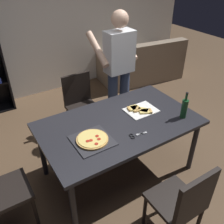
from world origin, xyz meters
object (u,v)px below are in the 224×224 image
person_serving_pizza (118,68)px  couch (141,66)px  wine_bottle (184,108)px  pepperoni_pizza_on_tray (92,140)px  chair_near_camera (183,201)px  dining_table (119,127)px  chair_far_side (81,101)px  kitchen_scissors (135,135)px

person_serving_pizza → couch: bearing=40.9°
wine_bottle → pepperoni_pizza_on_tray: bearing=170.7°
pepperoni_pizza_on_tray → wine_bottle: wine_bottle is taller
chair_near_camera → pepperoni_pizza_on_tray: (-0.40, 0.88, 0.25)m
dining_table → wine_bottle: 0.75m
dining_table → chair_far_side: chair_far_side is taller
wine_bottle → chair_far_side: bearing=117.0°
chair_far_side → pepperoni_pizza_on_tray: (-0.40, -1.13, 0.25)m
couch → pepperoni_pizza_on_tray: 3.15m
pepperoni_pizza_on_tray → kitchen_scissors: (0.41, -0.16, -0.01)m
chair_far_side → wine_bottle: wine_bottle is taller
person_serving_pizza → wine_bottle: (0.16, -1.09, -0.13)m
chair_near_camera → couch: size_ratio=0.50×
dining_table → person_serving_pizza: (0.50, 0.78, 0.32)m
chair_far_side → kitchen_scissors: 1.32m
dining_table → kitchen_scissors: 0.30m
person_serving_pizza → pepperoni_pizza_on_tray: size_ratio=4.63×
dining_table → wine_bottle: (0.67, -0.30, 0.19)m
chair_near_camera → wine_bottle: 1.03m
pepperoni_pizza_on_tray → wine_bottle: 1.09m
couch → pepperoni_pizza_on_tray: bearing=-137.4°
dining_table → chair_far_side: (0.00, 1.00, -0.17)m
chair_near_camera → pepperoni_pizza_on_tray: chair_near_camera is taller
wine_bottle → kitchen_scissors: wine_bottle is taller
couch → wine_bottle: 2.66m
chair_near_camera → person_serving_pizza: person_serving_pizza is taller
couch → wine_bottle: wine_bottle is taller
chair_near_camera → kitchen_scissors: bearing=89.5°
chair_far_side → kitchen_scissors: bearing=-89.7°
chair_far_side → kitchen_scissors: chair_far_side is taller
couch → kitchen_scissors: couch is taller
pepperoni_pizza_on_tray → wine_bottle: bearing=-9.3°
couch → person_serving_pizza: size_ratio=1.02×
chair_near_camera → person_serving_pizza: (0.50, 1.79, 0.49)m
chair_far_side → couch: chair_far_side is taller
chair_near_camera → couch: chair_near_camera is taller
dining_table → person_serving_pizza: 0.98m
dining_table → person_serving_pizza: person_serving_pizza is taller
couch → dining_table: bearing=-133.6°
dining_table → pepperoni_pizza_on_tray: (-0.40, -0.13, 0.08)m
dining_table → couch: 2.77m
dining_table → wine_bottle: wine_bottle is taller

